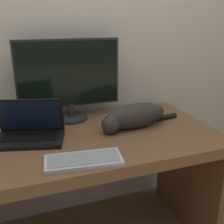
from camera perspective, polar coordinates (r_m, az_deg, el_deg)
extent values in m
cube|color=beige|center=(1.75, -9.01, 16.80)|extent=(6.40, 0.06, 2.60)
cube|color=brown|center=(1.46, -4.69, -6.01)|extent=(1.39, 0.75, 0.06)
cube|color=brown|center=(1.90, 15.75, -13.59)|extent=(0.04, 0.69, 0.72)
cylinder|color=#282828|center=(1.68, -8.80, -1.26)|extent=(0.20, 0.20, 0.02)
cylinder|color=#282828|center=(1.66, -8.89, 0.38)|extent=(0.04, 0.04, 0.08)
cube|color=#282828|center=(1.60, -9.36, 8.27)|extent=(0.62, 0.02, 0.40)
cube|color=black|center=(1.59, -9.29, 8.20)|extent=(0.60, 0.01, 0.38)
cube|color=black|center=(1.43, -17.49, -5.77)|extent=(0.38, 0.29, 0.02)
cube|color=black|center=(1.43, -17.44, -5.14)|extent=(0.30, 0.18, 0.00)
cube|color=black|center=(1.45, -17.35, -0.71)|extent=(0.35, 0.15, 0.20)
cube|color=black|center=(1.45, -17.38, -0.83)|extent=(0.31, 0.13, 0.17)
cube|color=#BCBCC1|center=(1.18, -6.21, -10.41)|extent=(0.35, 0.18, 0.02)
cube|color=#939397|center=(1.18, -6.23, -9.94)|extent=(0.32, 0.15, 0.00)
ellipsoid|color=#332D28|center=(1.52, 5.18, -0.78)|extent=(0.40, 0.18, 0.14)
ellipsoid|color=black|center=(1.52, 5.86, 0.73)|extent=(0.19, 0.12, 0.06)
sphere|color=#332D28|center=(1.44, -0.33, -2.80)|extent=(0.10, 0.10, 0.10)
cone|color=black|center=(1.41, -1.18, -1.37)|extent=(0.03, 0.03, 0.03)
cone|color=black|center=(1.43, 0.50, -1.07)|extent=(0.03, 0.03, 0.03)
cylinder|color=black|center=(1.69, 11.67, -1.03)|extent=(0.15, 0.05, 0.03)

